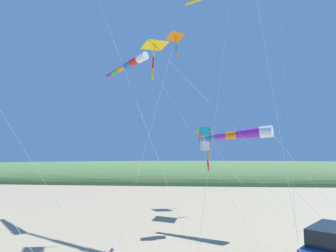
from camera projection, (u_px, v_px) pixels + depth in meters
name	position (u px, v px, depth m)	size (l,w,h in m)	color
dune_ridge_grassy	(205.00, 181.00, 61.01)	(28.00, 240.00, 8.71)	#567A42
cooler_box	(314.00, 247.00, 13.69)	(0.62, 0.42, 0.42)	blue
kite_windsock_red_high_left	(246.00, 134.00, 18.27)	(8.92, 6.43, 6.67)	white
kite_box_green_low_center	(205.00, 139.00, 18.35)	(5.82, 5.80, 6.65)	#1EB7C6
kite_delta_black_fish_shape	(203.00, 132.00, 27.98)	(15.09, 4.61, 7.74)	green
kite_delta_teal_far_right	(176.00, 38.00, 19.33)	(9.26, 2.45, 13.35)	orange
kite_delta_rainbow_low_near	(208.00, 136.00, 23.73)	(12.67, 6.78, 6.99)	red
kite_delta_white_trailing	(155.00, 46.00, 17.14)	(3.96, 10.60, 11.83)	yellow
kite_windsock_yellow_midlevel	(130.00, 64.00, 23.59)	(9.20, 11.64, 13.16)	white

